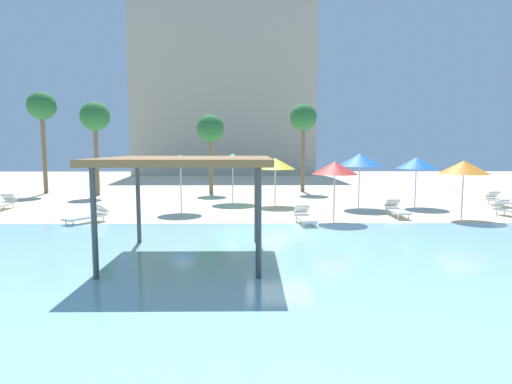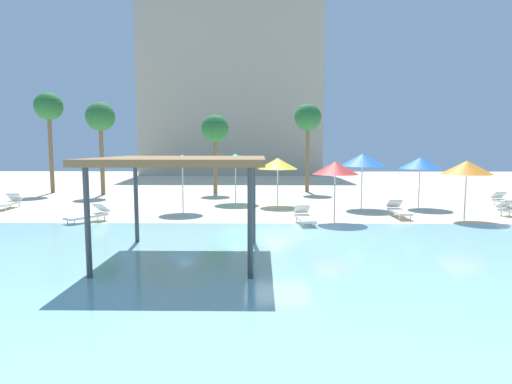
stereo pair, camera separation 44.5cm
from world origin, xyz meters
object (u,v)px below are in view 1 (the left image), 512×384
beach_umbrella_orange_0 (464,167)px  lounge_chair_5 (304,216)px  shade_pavilion (188,163)px  palm_tree_3 (42,109)px  beach_umbrella_blue_1 (360,160)px  beach_umbrella_blue_6 (416,163)px  beach_umbrella_red_3 (335,168)px  lounge_chair_2 (88,215)px  lounge_chair_1 (499,200)px  palm_tree_1 (303,119)px  lounge_chair_4 (511,209)px  palm_tree_2 (211,130)px  beach_umbrella_blue_5 (180,160)px  beach_umbrella_teal_4 (233,160)px  lounge_chair_0 (396,209)px  beach_umbrella_yellow_2 (275,164)px  lounge_chair_3 (4,203)px  palm_tree_0 (95,118)px

beach_umbrella_orange_0 → lounge_chair_5: 7.47m
shade_pavilion → palm_tree_3: 21.65m
beach_umbrella_blue_1 → beach_umbrella_blue_6: size_ratio=1.08×
beach_umbrella_red_3 → lounge_chair_2: 10.65m
lounge_chair_1 → palm_tree_1: (-9.92, 7.41, 4.84)m
beach_umbrella_blue_6 → lounge_chair_4: beach_umbrella_blue_6 is taller
beach_umbrella_blue_6 → palm_tree_2: size_ratio=0.49×
beach_umbrella_red_3 → beach_umbrella_blue_5: beach_umbrella_blue_5 is taller
beach_umbrella_teal_4 → lounge_chair_4: (13.08, -4.93, -2.16)m
lounge_chair_4 → palm_tree_2: bearing=-141.8°
shade_pavilion → lounge_chair_1: shade_pavilion is taller
beach_umbrella_teal_4 → lounge_chair_0: size_ratio=1.49×
shade_pavilion → beach_umbrella_yellow_2: (3.09, 11.06, -0.43)m
beach_umbrella_teal_4 → lounge_chair_2: beach_umbrella_teal_4 is taller
beach_umbrella_red_3 → beach_umbrella_blue_6: 6.80m
beach_umbrella_teal_4 → beach_umbrella_yellow_2: bearing=-24.4°
beach_umbrella_blue_6 → lounge_chair_2: size_ratio=1.39×
shade_pavilion → lounge_chair_4: 15.75m
beach_umbrella_blue_1 → palm_tree_3: 21.53m
beach_umbrella_blue_1 → beach_umbrella_yellow_2: (-4.36, 0.99, -0.23)m
beach_umbrella_blue_6 → shade_pavilion: bearing=-135.6°
beach_umbrella_orange_0 → palm_tree_1: bearing=115.4°
beach_umbrella_teal_4 → lounge_chair_3: (-11.75, -2.32, -2.16)m
beach_umbrella_yellow_2 → lounge_chair_1: beach_umbrella_yellow_2 is taller
beach_umbrella_red_3 → lounge_chair_3: (-16.37, 3.83, -1.98)m
beach_umbrella_yellow_2 → lounge_chair_3: bearing=-175.0°
beach_umbrella_blue_1 → lounge_chair_2: 13.46m
lounge_chair_2 → palm_tree_0: size_ratio=0.31×
shade_pavilion → palm_tree_1: palm_tree_1 is taller
shade_pavilion → palm_tree_0: 18.42m
palm_tree_2 → beach_umbrella_blue_1: bearing=-40.6°
shade_pavilion → beach_umbrella_red_3: 8.03m
lounge_chair_5 → palm_tree_0: 17.15m
lounge_chair_4 → beach_umbrella_yellow_2: bearing=-127.2°
beach_umbrella_yellow_2 → lounge_chair_4: 11.55m
beach_umbrella_yellow_2 → palm_tree_0: bearing=156.2°
beach_umbrella_yellow_2 → palm_tree_0: 12.96m
beach_umbrella_orange_0 → lounge_chair_3: beach_umbrella_orange_0 is taller
beach_umbrella_blue_1 → palm_tree_3: size_ratio=0.41×
beach_umbrella_orange_0 → beach_umbrella_red_3: (-5.78, -0.49, -0.00)m
shade_pavilion → palm_tree_0: bearing=117.7°
beach_umbrella_blue_1 → palm_tree_2: bearing=139.4°
beach_umbrella_orange_0 → lounge_chair_5: bearing=-171.6°
beach_umbrella_blue_6 → palm_tree_3: palm_tree_3 is taller
shade_pavilion → palm_tree_0: (-8.49, 16.18, 2.34)m
lounge_chair_3 → lounge_chair_5: 15.66m
lounge_chair_0 → palm_tree_2: bearing=-136.9°
lounge_chair_0 → palm_tree_0: palm_tree_0 is taller
beach_umbrella_blue_6 → lounge_chair_3: 21.69m
lounge_chair_2 → lounge_chair_3: bearing=-91.6°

